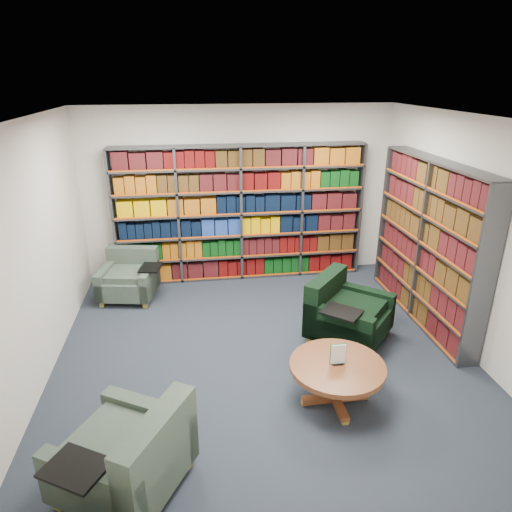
{
  "coord_description": "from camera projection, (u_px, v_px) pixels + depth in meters",
  "views": [
    {
      "loc": [
        -0.79,
        -4.77,
        3.21
      ],
      "look_at": [
        0.0,
        0.6,
        1.05
      ],
      "focal_mm": 32.0,
      "sensor_mm": 36.0,
      "label": 1
    }
  ],
  "objects": [
    {
      "name": "room_shell",
      "position": [
        264.0,
        247.0,
        5.16
      ],
      "size": [
        5.02,
        5.02,
        2.82
      ],
      "color": "black",
      "rests_on": "ground"
    },
    {
      "name": "bookshelf_back",
      "position": [
        240.0,
        214.0,
        7.43
      ],
      "size": [
        4.0,
        0.28,
        2.2
      ],
      "color": "#47494F",
      "rests_on": "ground"
    },
    {
      "name": "bookshelf_right",
      "position": [
        428.0,
        243.0,
        6.14
      ],
      "size": [
        0.28,
        2.5,
        2.2
      ],
      "color": "#47494F",
      "rests_on": "ground"
    },
    {
      "name": "chair_teal_left",
      "position": [
        130.0,
        278.0,
        7.04
      ],
      "size": [
        1.0,
        0.92,
        0.72
      ],
      "color": "#0E2C3E",
      "rests_on": "ground"
    },
    {
      "name": "chair_green_right",
      "position": [
        343.0,
        314.0,
        5.9
      ],
      "size": [
        1.27,
        1.27,
        0.82
      ],
      "color": "black",
      "rests_on": "ground"
    },
    {
      "name": "chair_teal_front",
      "position": [
        132.0,
        459.0,
        3.67
      ],
      "size": [
        1.23,
        1.23,
        0.82
      ],
      "color": "#0E2C3E",
      "rests_on": "ground"
    },
    {
      "name": "coffee_table",
      "position": [
        337.0,
        372.0,
        4.69
      ],
      "size": [
        0.98,
        0.98,
        0.69
      ],
      "color": "brown",
      "rests_on": "ground"
    }
  ]
}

